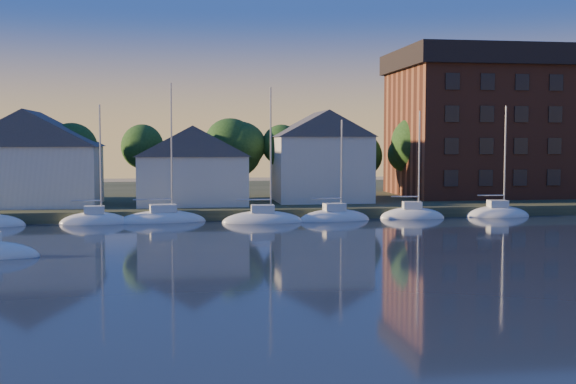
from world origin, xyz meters
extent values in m
cube|color=#313820|center=(0.00, 75.00, 0.00)|extent=(160.00, 50.00, 2.00)
cube|color=brown|center=(0.00, 52.00, 0.00)|extent=(120.00, 3.00, 1.00)
cube|color=silver|center=(-22.00, 58.00, 4.00)|extent=(13.00, 9.00, 6.00)
cube|color=silver|center=(-6.00, 57.00, 3.50)|extent=(11.00, 8.00, 5.00)
cube|color=silver|center=(8.00, 59.00, 4.50)|extent=(10.00, 8.00, 7.00)
cube|color=brown|center=(34.00, 65.00, 8.50)|extent=(30.00, 16.00, 15.00)
cube|color=black|center=(34.00, 65.00, 17.20)|extent=(31.00, 17.00, 2.40)
cylinder|color=#39241A|center=(-26.00, 63.00, 2.75)|extent=(0.50, 0.50, 3.50)
sphere|color=#1A3A15|center=(-26.00, 63.00, 7.20)|extent=(5.40, 5.40, 5.40)
cylinder|color=#39241A|center=(-18.00, 63.00, 2.75)|extent=(0.50, 0.50, 3.50)
sphere|color=#1A3A15|center=(-18.00, 63.00, 7.20)|extent=(5.40, 5.40, 5.40)
cylinder|color=#39241A|center=(-10.00, 63.00, 2.75)|extent=(0.50, 0.50, 3.50)
sphere|color=#1A3A15|center=(-10.00, 63.00, 7.20)|extent=(5.40, 5.40, 5.40)
cylinder|color=#39241A|center=(-2.00, 63.00, 2.75)|extent=(0.50, 0.50, 3.50)
sphere|color=#1A3A15|center=(-2.00, 63.00, 7.20)|extent=(5.40, 5.40, 5.40)
cylinder|color=#39241A|center=(6.00, 63.00, 2.75)|extent=(0.50, 0.50, 3.50)
sphere|color=#1A3A15|center=(6.00, 63.00, 7.20)|extent=(5.40, 5.40, 5.40)
cylinder|color=#39241A|center=(14.00, 63.00, 2.75)|extent=(0.50, 0.50, 3.50)
sphere|color=#1A3A15|center=(14.00, 63.00, 7.20)|extent=(5.40, 5.40, 5.40)
cylinder|color=#39241A|center=(22.00, 63.00, 2.75)|extent=(0.50, 0.50, 3.50)
sphere|color=#1A3A15|center=(22.00, 63.00, 7.20)|extent=(5.40, 5.40, 5.40)
cylinder|color=#39241A|center=(30.00, 63.00, 2.75)|extent=(0.50, 0.50, 3.50)
sphere|color=#1A3A15|center=(30.00, 63.00, 7.20)|extent=(5.40, 5.40, 5.40)
cylinder|color=#39241A|center=(38.00, 63.00, 2.75)|extent=(0.50, 0.50, 3.50)
sphere|color=#1A3A15|center=(38.00, 63.00, 7.20)|extent=(5.40, 5.40, 5.40)
ellipsoid|color=white|center=(-16.00, 49.00, 0.00)|extent=(7.50, 2.40, 2.20)
cube|color=white|center=(-16.00, 49.00, 1.30)|extent=(2.10, 1.32, 0.70)
cylinder|color=#A5A8AD|center=(-15.25, 49.00, 5.95)|extent=(0.16, 0.16, 10.00)
cylinder|color=#A5A8AD|center=(-16.82, 49.00, 2.15)|extent=(3.15, 0.12, 0.12)
ellipsoid|color=white|center=(-8.00, 49.00, 0.00)|extent=(7.50, 2.40, 2.20)
cube|color=white|center=(-8.00, 49.00, 1.30)|extent=(2.10, 1.32, 0.70)
cylinder|color=#A5A8AD|center=(-7.25, 49.00, 5.95)|extent=(0.16, 0.16, 10.00)
cylinder|color=#A5A8AD|center=(-8.82, 49.00, 2.15)|extent=(3.15, 0.12, 0.12)
ellipsoid|color=white|center=(0.00, 49.00, 0.00)|extent=(7.50, 2.40, 2.20)
cube|color=white|center=(0.00, 49.00, 1.30)|extent=(2.10, 1.32, 0.70)
cylinder|color=#A5A8AD|center=(0.75, 49.00, 5.95)|extent=(0.16, 0.16, 10.00)
cylinder|color=#A5A8AD|center=(-0.82, 49.00, 2.15)|extent=(3.15, 0.12, 0.12)
ellipsoid|color=white|center=(8.00, 49.00, 0.00)|extent=(7.50, 2.40, 2.20)
cube|color=white|center=(8.00, 49.00, 1.30)|extent=(2.10, 1.32, 0.70)
cylinder|color=#A5A8AD|center=(8.75, 49.00, 5.95)|extent=(0.16, 0.16, 10.00)
cylinder|color=#A5A8AD|center=(7.17, 49.00, 2.15)|extent=(3.15, 0.12, 0.12)
ellipsoid|color=white|center=(16.00, 49.00, 0.00)|extent=(7.50, 2.40, 2.20)
cube|color=white|center=(16.00, 49.00, 1.30)|extent=(2.10, 1.32, 0.70)
cylinder|color=#A5A8AD|center=(16.75, 49.00, 5.95)|extent=(0.16, 0.16, 10.00)
cylinder|color=#A5A8AD|center=(15.18, 49.00, 2.15)|extent=(3.15, 0.12, 0.12)
ellipsoid|color=white|center=(24.00, 49.00, 0.00)|extent=(7.50, 2.40, 2.20)
cube|color=white|center=(24.00, 49.00, 1.30)|extent=(2.10, 1.32, 0.70)
cylinder|color=#A5A8AD|center=(24.75, 49.00, 5.95)|extent=(0.16, 0.16, 10.00)
cylinder|color=#A5A8AD|center=(23.18, 49.00, 2.15)|extent=(3.15, 0.12, 0.12)
camera|label=1|loc=(-7.27, -18.08, 7.60)|focal=45.00mm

